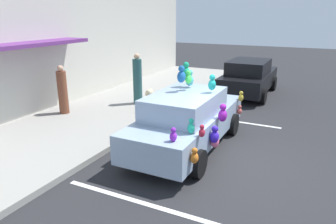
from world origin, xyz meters
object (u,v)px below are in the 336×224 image
at_px(pedestrian_near_shopfront, 137,80).
at_px(parked_sedan_behind, 249,77).
at_px(pedestrian_walking_past, 63,91).
at_px(teddy_bear_on_sidewalk, 150,101).
at_px(plush_covered_car, 188,119).

bearing_deg(pedestrian_near_shopfront, parked_sedan_behind, -41.02).
xyz_separation_m(pedestrian_near_shopfront, pedestrian_walking_past, (-2.20, 1.64, -0.12)).
height_order(teddy_bear_on_sidewalk, pedestrian_walking_past, pedestrian_walking_past).
bearing_deg(teddy_bear_on_sidewalk, pedestrian_walking_past, 119.94).
xyz_separation_m(parked_sedan_behind, pedestrian_near_shopfront, (-3.86, 3.35, 0.25)).
xyz_separation_m(teddy_bear_on_sidewalk, pedestrian_near_shopfront, (0.72, 0.92, 0.52)).
height_order(parked_sedan_behind, teddy_bear_on_sidewalk, parked_sedan_behind).
bearing_deg(teddy_bear_on_sidewalk, pedestrian_near_shopfront, 52.01).
bearing_deg(pedestrian_walking_past, plush_covered_car, -95.96).
xyz_separation_m(parked_sedan_behind, teddy_bear_on_sidewalk, (-4.58, 2.43, -0.27)).
height_order(plush_covered_car, pedestrian_near_shopfront, plush_covered_car).
bearing_deg(plush_covered_car, parked_sedan_behind, -1.25).
bearing_deg(parked_sedan_behind, pedestrian_near_shopfront, 138.98).
relative_size(parked_sedan_behind, pedestrian_near_shopfront, 2.27).
xyz_separation_m(plush_covered_car, pedestrian_near_shopfront, (2.71, 3.21, 0.23)).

